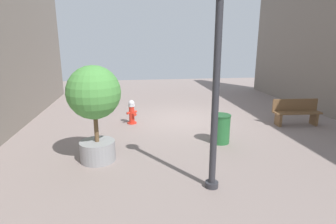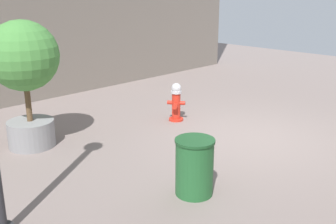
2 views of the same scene
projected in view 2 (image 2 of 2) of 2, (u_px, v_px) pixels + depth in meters
name	position (u px, v px, depth m)	size (l,w,h in m)	color
ground_plane	(256.00, 139.00, 8.30)	(23.40, 23.40, 0.00)	gray
fire_hydrant	(176.00, 102.00, 9.35)	(0.40, 0.39, 0.90)	red
planter_tree	(25.00, 68.00, 7.49)	(1.32, 1.32, 2.46)	gray
trash_bin	(194.00, 167.00, 5.97)	(0.60, 0.60, 0.88)	#266633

